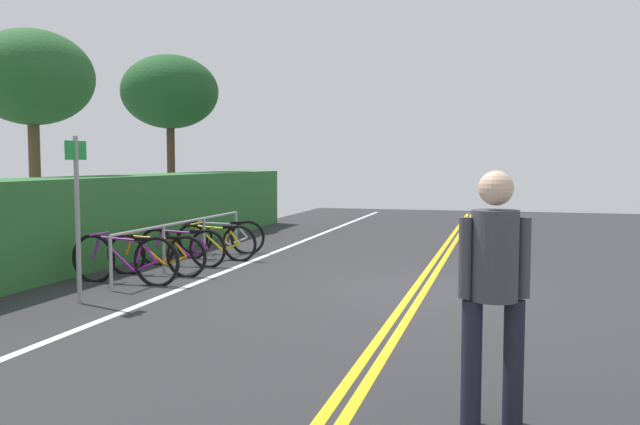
{
  "coord_description": "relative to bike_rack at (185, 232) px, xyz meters",
  "views": [
    {
      "loc": [
        -9.45,
        -1.13,
        1.81
      ],
      "look_at": [
        0.94,
        1.74,
        0.99
      ],
      "focal_mm": 37.49,
      "sensor_mm": 36.0,
      "label": 1
    }
  ],
  "objects": [
    {
      "name": "bike_rack",
      "position": [
        0.0,
        0.0,
        0.0
      ],
      "size": [
        4.58,
        0.05,
        0.8
      ],
      "color": "#9EA0A5",
      "rests_on": "ground_plane"
    },
    {
      "name": "bicycle_1",
      "position": [
        -0.92,
        0.04,
        -0.27
      ],
      "size": [
        0.46,
        1.74,
        0.71
      ],
      "color": "black",
      "rests_on": "ground_plane"
    },
    {
      "name": "centre_line_yellow_inner",
      "position": [
        -0.95,
        -4.24,
        -0.59
      ],
      "size": [
        28.48,
        0.1,
        0.0
      ],
      "primitive_type": "cube",
      "color": "gold",
      "rests_on": "ground_plane"
    },
    {
      "name": "sign_post_near",
      "position": [
        -3.09,
        -0.07,
        0.7
      ],
      "size": [
        0.36,
        0.06,
        2.14
      ],
      "color": "gray",
      "rests_on": "ground_plane"
    },
    {
      "name": "tree_mid",
      "position": [
        0.9,
        3.73,
        2.85
      ],
      "size": [
        2.4,
        2.4,
        4.41
      ],
      "color": "brown",
      "rests_on": "ground_plane"
    },
    {
      "name": "tree_far_right",
      "position": [
        6.24,
        3.57,
        3.1
      ],
      "size": [
        2.64,
        2.64,
        4.72
      ],
      "color": "#473323",
      "rests_on": "ground_plane"
    },
    {
      "name": "bicycle_4",
      "position": [
        1.7,
        0.07,
        -0.27
      ],
      "size": [
        0.64,
        1.65,
        0.71
      ],
      "color": "black",
      "rests_on": "ground_plane"
    },
    {
      "name": "bicycle_0",
      "position": [
        -1.7,
        0.13,
        -0.23
      ],
      "size": [
        0.46,
        1.83,
        0.78
      ],
      "color": "black",
      "rests_on": "ground_plane"
    },
    {
      "name": "bicycle_2",
      "position": [
        0.05,
        0.09,
        -0.27
      ],
      "size": [
        0.46,
        1.65,
        0.7
      ],
      "color": "black",
      "rests_on": "ground_plane"
    },
    {
      "name": "hedge_backdrop",
      "position": [
        1.5,
        1.88,
        0.17
      ],
      "size": [
        13.53,
        1.39,
        1.54
      ],
      "primitive_type": "cube",
      "color": "#2D6B30",
      "rests_on": "ground_plane"
    },
    {
      "name": "pedestrian",
      "position": [
        -5.77,
        -5.24,
        0.42
      ],
      "size": [
        0.32,
        0.47,
        1.75
      ],
      "color": "#1E1E2D",
      "rests_on": "ground_plane"
    },
    {
      "name": "bicycle_3",
      "position": [
        0.94,
        -0.14,
        -0.27
      ],
      "size": [
        0.46,
        1.66,
        0.7
      ],
      "color": "black",
      "rests_on": "ground_plane"
    },
    {
      "name": "bike_lane_stripe_white",
      "position": [
        -0.95,
        -0.87,
        -0.59
      ],
      "size": [
        28.48,
        0.12,
        0.0
      ],
      "primitive_type": "cube",
      "color": "white",
      "rests_on": "ground_plane"
    },
    {
      "name": "ground_plane",
      "position": [
        -0.95,
        -4.16,
        -0.62
      ],
      "size": [
        31.64,
        11.77,
        0.05
      ],
      "primitive_type": "cube",
      "color": "#2B2B2D"
    },
    {
      "name": "centre_line_yellow_outer",
      "position": [
        -0.95,
        -4.08,
        -0.59
      ],
      "size": [
        28.48,
        0.1,
        0.0
      ],
      "primitive_type": "cube",
      "color": "gold",
      "rests_on": "ground_plane"
    }
  ]
}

